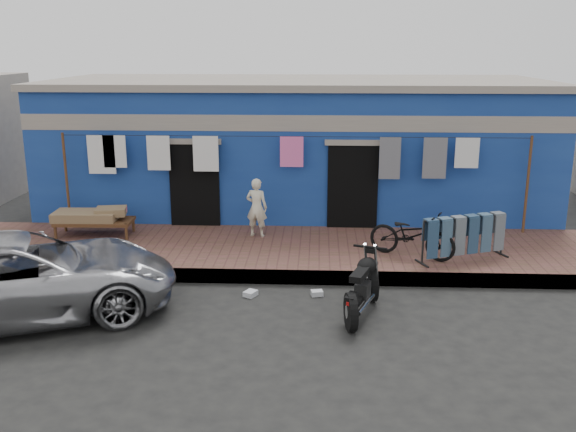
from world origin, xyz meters
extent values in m
plane|color=black|center=(0.00, 0.00, 0.00)|extent=(80.00, 80.00, 0.00)
cube|color=brown|center=(0.00, 3.00, 0.12)|extent=(28.00, 3.00, 0.25)
cube|color=gray|center=(0.00, 1.55, 0.12)|extent=(28.00, 0.10, 0.25)
cube|color=navy|center=(0.00, 7.00, 1.60)|extent=(12.00, 5.00, 3.20)
cube|color=#9E9384|center=(0.00, 4.56, 2.55)|extent=(12.00, 0.14, 0.35)
cube|color=#9E9384|center=(0.00, 7.00, 3.28)|extent=(12.20, 5.20, 0.16)
cube|color=black|center=(-2.20, 4.48, 1.05)|extent=(1.10, 0.10, 2.10)
cube|color=black|center=(1.30, 4.48, 1.05)|extent=(1.10, 0.10, 2.10)
cylinder|color=brown|center=(-5.00, 4.25, 1.30)|extent=(0.06, 0.06, 2.10)
cylinder|color=brown|center=(5.00, 4.25, 1.30)|extent=(0.06, 0.06, 2.10)
cylinder|color=black|center=(0.00, 4.25, 2.30)|extent=(10.00, 0.01, 0.01)
cube|color=silver|center=(-4.18, 4.25, 1.88)|extent=(0.60, 0.02, 0.85)
cube|color=silver|center=(-3.88, 4.25, 1.95)|extent=(0.50, 0.02, 0.71)
cube|color=silver|center=(-2.92, 4.25, 1.92)|extent=(0.50, 0.02, 0.76)
cube|color=silver|center=(-1.89, 4.25, 1.91)|extent=(0.55, 0.02, 0.77)
cube|color=pink|center=(-0.03, 4.25, 1.97)|extent=(0.50, 0.02, 0.66)
cube|color=slate|center=(2.06, 4.25, 1.85)|extent=(0.45, 0.02, 0.90)
cube|color=slate|center=(3.01, 4.25, 1.86)|extent=(0.50, 0.02, 0.88)
cube|color=silver|center=(3.68, 4.25, 1.98)|extent=(0.50, 0.02, 0.65)
imported|color=#A9A9AD|center=(-4.11, -0.12, 0.69)|extent=(5.41, 4.00, 1.39)
imported|color=beige|center=(-0.74, 3.69, 0.88)|extent=(0.51, 0.39, 1.25)
imported|color=black|center=(2.35, 2.45, 0.79)|extent=(1.76, 1.26, 1.08)
cube|color=silver|center=(0.55, 1.01, 0.04)|extent=(0.23, 0.19, 0.09)
cube|color=silver|center=(1.40, 1.20, 0.04)|extent=(0.20, 0.20, 0.08)
cube|color=silver|center=(-0.60, 0.93, 0.04)|extent=(0.26, 0.28, 0.09)
camera|label=1|loc=(0.55, -9.34, 4.19)|focal=40.00mm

